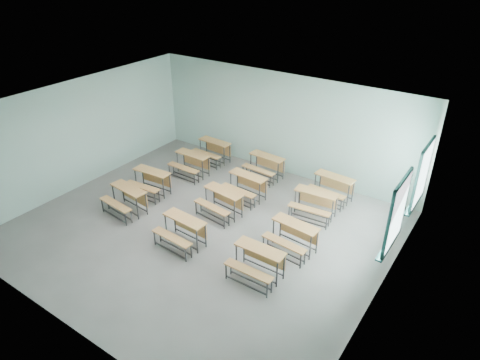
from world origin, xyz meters
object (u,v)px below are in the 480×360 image
(desk_unit_r1c2, at_px, (293,234))
(desk_unit_r3c2, at_px, (332,185))
(desk_unit_r0c1, at_px, (182,228))
(desk_unit_r3c0, at_px, (213,148))
(desk_unit_r2c1, at_px, (246,183))
(desk_unit_r1c1, at_px, (221,199))
(desk_unit_r2c0, at_px, (191,161))
(desk_unit_r0c2, at_px, (257,259))
(desk_unit_r3c1, at_px, (265,164))
(desk_unit_r0c0, at_px, (126,197))
(desk_unit_r1c0, at_px, (150,179))
(desk_unit_r2c2, at_px, (314,201))

(desk_unit_r1c2, height_order, desk_unit_r3c2, same)
(desk_unit_r0c1, height_order, desk_unit_r3c0, same)
(desk_unit_r2c1, bearing_deg, desk_unit_r1c1, -88.89)
(desk_unit_r2c0, xyz_separation_m, desk_unit_r2c1, (2.23, -0.20, 0.00))
(desk_unit_r0c2, relative_size, desk_unit_r1c2, 0.95)
(desk_unit_r1c2, bearing_deg, desk_unit_r2c0, 165.70)
(desk_unit_r1c1, bearing_deg, desk_unit_r3c1, 100.07)
(desk_unit_r3c0, bearing_deg, desk_unit_r1c1, -45.72)
(desk_unit_r0c0, xyz_separation_m, desk_unit_r1c0, (-0.17, 1.08, 0.00))
(desk_unit_r3c2, bearing_deg, desk_unit_r3c1, -177.47)
(desk_unit_r0c2, distance_m, desk_unit_r1c0, 4.70)
(desk_unit_r0c0, relative_size, desk_unit_r2c0, 1.05)
(desk_unit_r0c0, bearing_deg, desk_unit_r1c0, 105.01)
(desk_unit_r2c1, bearing_deg, desk_unit_r0c2, -47.56)
(desk_unit_r0c2, xyz_separation_m, desk_unit_r2c0, (-4.29, 2.86, 0.00))
(desk_unit_r0c0, relative_size, desk_unit_r1c2, 1.01)
(desk_unit_r1c0, distance_m, desk_unit_r3c1, 3.55)
(desk_unit_r3c0, relative_size, desk_unit_r3c1, 0.98)
(desk_unit_r0c0, height_order, desk_unit_r2c1, same)
(desk_unit_r2c1, bearing_deg, desk_unit_r0c0, -128.45)
(desk_unit_r0c0, height_order, desk_unit_r0c2, same)
(desk_unit_r1c0, bearing_deg, desk_unit_r2c0, 78.05)
(desk_unit_r2c0, xyz_separation_m, desk_unit_r3c0, (-0.03, 1.19, 0.00))
(desk_unit_r3c1, bearing_deg, desk_unit_r3c0, -175.33)
(desk_unit_r1c0, height_order, desk_unit_r3c1, same)
(desk_unit_r1c2, height_order, desk_unit_r2c2, same)
(desk_unit_r1c0, bearing_deg, desk_unit_r2c1, 25.21)
(desk_unit_r1c2, bearing_deg, desk_unit_r0c0, -161.72)
(desk_unit_r0c2, xyz_separation_m, desk_unit_r3c1, (-2.27, 4.05, 0.00))
(desk_unit_r0c0, distance_m, desk_unit_r3c2, 5.76)
(desk_unit_r3c2, bearing_deg, desk_unit_r1c2, -81.93)
(desk_unit_r0c0, relative_size, desk_unit_r3c2, 1.02)
(desk_unit_r2c0, xyz_separation_m, desk_unit_r3c1, (2.02, 1.19, 0.00))
(desk_unit_r2c1, distance_m, desk_unit_r3c2, 2.46)
(desk_unit_r2c1, relative_size, desk_unit_r3c2, 1.00)
(desk_unit_r3c0, relative_size, desk_unit_r3c2, 0.99)
(desk_unit_r0c2, bearing_deg, desk_unit_r0c0, 177.06)
(desk_unit_r2c1, bearing_deg, desk_unit_r3c2, 36.94)
(desk_unit_r2c1, bearing_deg, desk_unit_r1c0, -146.34)
(desk_unit_r2c0, distance_m, desk_unit_r3c1, 2.35)
(desk_unit_r0c1, bearing_deg, desk_unit_r1c1, 93.87)
(desk_unit_r2c2, xyz_separation_m, desk_unit_r3c0, (-4.29, 1.16, 0.00))
(desk_unit_r0c1, xyz_separation_m, desk_unit_r2c0, (-2.17, 2.90, 0.00))
(desk_unit_r1c0, xyz_separation_m, desk_unit_r1c1, (2.38, 0.26, 0.00))
(desk_unit_r0c2, height_order, desk_unit_r3c1, same)
(desk_unit_r0c2, relative_size, desk_unit_r3c1, 0.95)
(desk_unit_r0c2, relative_size, desk_unit_r1c0, 0.96)
(desk_unit_r1c0, bearing_deg, desk_unit_r2c2, 15.74)
(desk_unit_r3c0, height_order, desk_unit_r3c1, same)
(desk_unit_r1c0, distance_m, desk_unit_r2c0, 1.58)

